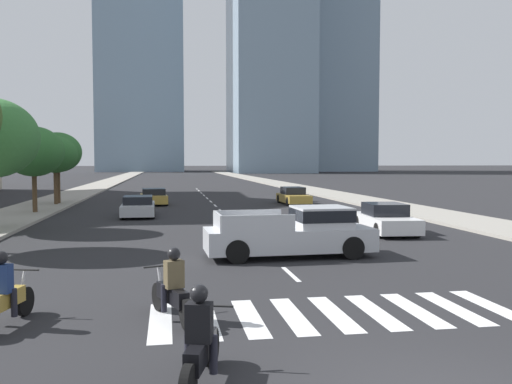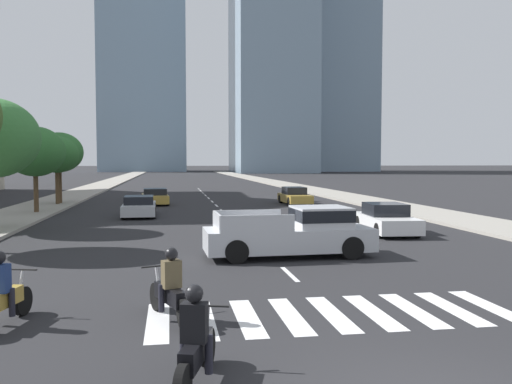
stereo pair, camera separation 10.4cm
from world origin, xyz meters
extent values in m
cube|color=gray|center=(12.12, 30.00, 0.07)|extent=(4.00, 260.00, 0.15)
cube|color=gray|center=(-12.12, 30.00, 0.07)|extent=(4.00, 260.00, 0.15)
cube|color=silver|center=(-3.60, 4.41, 0.00)|extent=(0.45, 2.72, 0.01)
cube|color=silver|center=(-2.70, 4.41, 0.00)|extent=(0.45, 2.72, 0.01)
cube|color=silver|center=(-1.80, 4.41, 0.00)|extent=(0.45, 2.72, 0.01)
cube|color=silver|center=(-0.90, 4.41, 0.00)|extent=(0.45, 2.72, 0.01)
cube|color=silver|center=(0.00, 4.41, 0.00)|extent=(0.45, 2.72, 0.01)
cube|color=silver|center=(0.90, 4.41, 0.00)|extent=(0.45, 2.72, 0.01)
cube|color=silver|center=(1.80, 4.41, 0.00)|extent=(0.45, 2.72, 0.01)
cube|color=silver|center=(2.70, 4.41, 0.00)|extent=(0.45, 2.72, 0.01)
cube|color=silver|center=(3.60, 4.41, 0.00)|extent=(0.45, 2.72, 0.01)
cube|color=silver|center=(0.00, 8.41, 0.00)|extent=(0.14, 2.00, 0.01)
cube|color=silver|center=(0.00, 12.41, 0.00)|extent=(0.14, 2.00, 0.01)
cube|color=silver|center=(0.00, 16.41, 0.00)|extent=(0.14, 2.00, 0.01)
cube|color=silver|center=(0.00, 20.41, 0.00)|extent=(0.14, 2.00, 0.01)
cube|color=silver|center=(0.00, 24.41, 0.00)|extent=(0.14, 2.00, 0.01)
cube|color=silver|center=(0.00, 28.41, 0.00)|extent=(0.14, 2.00, 0.01)
cube|color=silver|center=(0.00, 32.41, 0.00)|extent=(0.14, 2.00, 0.01)
cube|color=silver|center=(0.00, 36.41, 0.00)|extent=(0.14, 2.00, 0.01)
cube|color=silver|center=(0.00, 40.41, 0.00)|extent=(0.14, 2.00, 0.01)
cube|color=silver|center=(0.00, 44.41, 0.00)|extent=(0.14, 2.00, 0.01)
cube|color=silver|center=(0.00, 48.41, 0.00)|extent=(0.14, 2.00, 0.01)
cube|color=silver|center=(0.00, 52.41, 0.00)|extent=(0.14, 2.00, 0.01)
cube|color=silver|center=(0.00, 56.41, 0.00)|extent=(0.14, 2.00, 0.01)
cylinder|color=black|center=(-6.38, 5.33, 0.30)|extent=(0.26, 0.61, 0.60)
cube|color=#B28E38|center=(-6.56, 4.63, 0.52)|extent=(0.50, 1.18, 0.32)
cylinder|color=#B2B2B7|center=(-6.41, 5.24, 0.60)|extent=(0.14, 0.32, 0.67)
cylinder|color=black|center=(-6.39, 5.29, 0.97)|extent=(0.69, 0.21, 0.04)
cube|color=navy|center=(-6.58, 4.53, 0.96)|extent=(0.41, 0.32, 0.55)
sphere|color=black|center=(-6.58, 4.53, 1.36)|extent=(0.26, 0.26, 0.26)
cylinder|color=black|center=(-6.39, 4.58, 0.47)|extent=(0.15, 0.15, 0.55)
cylinder|color=black|center=(-3.64, 5.25, 0.30)|extent=(0.32, 0.60, 0.60)
cylinder|color=black|center=(-3.08, 3.76, 0.30)|extent=(0.32, 0.60, 0.60)
cube|color=black|center=(-3.36, 4.51, 0.52)|extent=(0.65, 1.27, 0.32)
cylinder|color=#B2B2B7|center=(-3.60, 5.16, 0.60)|extent=(0.17, 0.32, 0.67)
cylinder|color=black|center=(-3.62, 5.21, 0.97)|extent=(0.67, 0.28, 0.04)
cube|color=brown|center=(-3.32, 4.41, 0.96)|extent=(0.42, 0.35, 0.55)
sphere|color=black|center=(-3.32, 4.41, 1.36)|extent=(0.26, 0.26, 0.26)
cylinder|color=black|center=(-3.53, 4.45, 0.47)|extent=(0.15, 0.15, 0.55)
cylinder|color=black|center=(-3.19, 4.57, 0.47)|extent=(0.15, 0.15, 0.55)
cylinder|color=black|center=(-2.78, 1.94, 0.30)|extent=(0.29, 0.61, 0.60)
cube|color=black|center=(-2.99, 1.21, 0.52)|extent=(0.55, 1.22, 0.32)
cylinder|color=#B2B2B7|center=(-2.81, 1.84, 0.60)|extent=(0.15, 0.32, 0.67)
cylinder|color=black|center=(-2.79, 1.89, 0.97)|extent=(0.68, 0.23, 0.04)
cube|color=black|center=(-3.02, 1.12, 0.96)|extent=(0.41, 0.33, 0.55)
sphere|color=black|center=(-3.02, 1.12, 1.36)|extent=(0.26, 0.26, 0.26)
cylinder|color=black|center=(-3.16, 1.26, 0.47)|extent=(0.15, 0.15, 0.55)
cylinder|color=black|center=(-2.82, 1.16, 0.47)|extent=(0.15, 0.15, 0.55)
cube|color=#B7BABF|center=(0.58, 11.14, 0.59)|extent=(5.66, 2.11, 0.75)
cube|color=#B7BABF|center=(1.70, 11.17, 1.32)|extent=(1.85, 1.84, 0.70)
cube|color=black|center=(1.70, 11.17, 1.40)|extent=(1.87, 1.87, 0.39)
cube|color=#B7BABF|center=(-0.68, 12.03, 1.25)|extent=(2.35, 0.15, 0.55)
cube|color=#B7BABF|center=(-0.62, 10.17, 1.25)|extent=(2.35, 0.15, 0.55)
cube|color=#B7BABF|center=(-1.83, 11.06, 1.25)|extent=(0.14, 1.86, 0.55)
cylinder|color=black|center=(2.46, 12.06, 0.38)|extent=(0.77, 0.28, 0.76)
cylinder|color=black|center=(2.51, 10.33, 0.38)|extent=(0.77, 0.28, 0.76)
cylinder|color=black|center=(-1.35, 11.94, 0.38)|extent=(0.77, 0.28, 0.76)
cylinder|color=black|center=(-1.30, 10.22, 0.38)|extent=(0.77, 0.28, 0.76)
cube|color=#B7BABF|center=(-5.11, 25.66, 0.45)|extent=(1.96, 4.83, 0.58)
cube|color=black|center=(-5.11, 25.42, 0.97)|extent=(1.68, 2.19, 0.46)
cylinder|color=black|center=(-5.99, 27.27, 0.32)|extent=(0.23, 0.64, 0.64)
cylinder|color=black|center=(-4.31, 27.31, 0.32)|extent=(0.23, 0.64, 0.64)
cylinder|color=black|center=(-5.92, 24.02, 0.32)|extent=(0.23, 0.64, 0.64)
cylinder|color=black|center=(-4.24, 24.05, 0.32)|extent=(0.23, 0.64, 0.64)
cube|color=#B28E38|center=(-4.43, 34.08, 0.45)|extent=(2.13, 4.31, 0.58)
cube|color=black|center=(-4.42, 33.87, 0.97)|extent=(1.76, 1.99, 0.47)
cylinder|color=black|center=(-5.36, 35.46, 0.32)|extent=(0.26, 0.65, 0.64)
cylinder|color=black|center=(-3.68, 35.56, 0.32)|extent=(0.26, 0.65, 0.64)
cylinder|color=black|center=(-5.18, 32.60, 0.32)|extent=(0.26, 0.65, 0.64)
cylinder|color=black|center=(-3.50, 32.71, 0.32)|extent=(0.26, 0.65, 0.64)
cube|color=silver|center=(6.18, 16.20, 0.47)|extent=(2.16, 4.41, 0.63)
cube|color=black|center=(6.20, 16.41, 1.06)|extent=(1.76, 2.04, 0.54)
cylinder|color=black|center=(6.90, 14.68, 0.32)|extent=(0.27, 0.65, 0.64)
cylinder|color=black|center=(5.24, 14.81, 0.32)|extent=(0.27, 0.65, 0.64)
cylinder|color=black|center=(7.12, 17.59, 0.32)|extent=(0.27, 0.65, 0.64)
cylinder|color=black|center=(5.47, 17.71, 0.32)|extent=(0.27, 0.65, 0.64)
cube|color=#B28E38|center=(5.91, 32.75, 0.45)|extent=(1.82, 4.25, 0.58)
cube|color=black|center=(5.91, 32.96, 1.01)|extent=(1.55, 1.93, 0.54)
cylinder|color=black|center=(6.72, 31.34, 0.32)|extent=(0.24, 0.65, 0.64)
cylinder|color=black|center=(5.18, 31.30, 0.32)|extent=(0.24, 0.65, 0.64)
cylinder|color=black|center=(6.64, 34.19, 0.32)|extent=(0.24, 0.65, 0.64)
cylinder|color=black|center=(5.11, 34.15, 0.32)|extent=(0.24, 0.65, 0.64)
cylinder|color=#4C3823|center=(-11.32, 27.69, 1.27)|extent=(0.28, 0.28, 2.23)
ellipsoid|color=#2D662D|center=(-11.32, 27.69, 3.80)|extent=(3.54, 3.54, 3.01)
cylinder|color=#4C3823|center=(-11.32, 33.92, 1.31)|extent=(0.28, 0.28, 2.31)
ellipsoid|color=#2D662D|center=(-11.32, 33.92, 3.71)|extent=(3.12, 3.12, 2.65)
cylinder|color=#4C3823|center=(-11.32, 34.85, 1.32)|extent=(0.28, 0.28, 2.35)
ellipsoid|color=#2D662D|center=(-11.32, 34.85, 3.87)|extent=(3.43, 3.43, 2.92)
cube|color=#7A93A8|center=(-11.50, 174.09, 42.07)|extent=(26.74, 27.76, 84.14)
camera|label=1|loc=(-3.45, -6.25, 3.19)|focal=37.59mm
camera|label=2|loc=(-3.34, -6.27, 3.19)|focal=37.59mm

